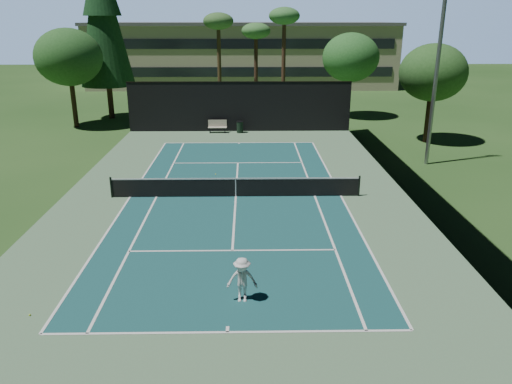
% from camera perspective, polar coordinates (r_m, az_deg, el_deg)
% --- Properties ---
extents(ground, '(160.00, 160.00, 0.00)m').
position_cam_1_polar(ground, '(25.93, -2.33, -0.55)').
color(ground, '#264B1C').
rests_on(ground, ground).
extents(apron_slab, '(18.00, 32.00, 0.01)m').
position_cam_1_polar(apron_slab, '(25.93, -2.33, -0.54)').
color(apron_slab, '#587D59').
rests_on(apron_slab, ground).
extents(court_surface, '(10.97, 23.77, 0.01)m').
position_cam_1_polar(court_surface, '(25.93, -2.33, -0.52)').
color(court_surface, '#184E4F').
rests_on(court_surface, ground).
extents(court_lines, '(11.07, 23.87, 0.01)m').
position_cam_1_polar(court_lines, '(25.92, -2.33, -0.51)').
color(court_lines, white).
rests_on(court_lines, ground).
extents(tennis_net, '(12.90, 0.10, 1.10)m').
position_cam_1_polar(tennis_net, '(25.75, -2.34, 0.62)').
color(tennis_net, black).
rests_on(tennis_net, ground).
extents(fence, '(18.04, 32.05, 4.03)m').
position_cam_1_polar(fence, '(25.39, -2.38, 3.77)').
color(fence, black).
rests_on(fence, ground).
extents(player, '(1.02, 0.61, 1.55)m').
position_cam_1_polar(player, '(16.35, -1.59, -10.01)').
color(player, white).
rests_on(player, ground).
extents(tennis_ball_a, '(0.07, 0.07, 0.07)m').
position_cam_1_polar(tennis_ball_a, '(17.46, -24.44, -12.67)').
color(tennis_ball_a, '#C3E133').
rests_on(tennis_ball_a, ground).
extents(tennis_ball_b, '(0.07, 0.07, 0.07)m').
position_cam_1_polar(tennis_ball_b, '(29.65, -4.64, 2.04)').
color(tennis_ball_b, gold).
rests_on(tennis_ball_b, ground).
extents(tennis_ball_c, '(0.08, 0.08, 0.08)m').
position_cam_1_polar(tennis_ball_c, '(27.33, 3.15, 0.57)').
color(tennis_ball_c, '#D3F638').
rests_on(tennis_ball_c, ground).
extents(tennis_ball_d, '(0.07, 0.07, 0.07)m').
position_cam_1_polar(tennis_ball_d, '(28.66, -10.83, 1.13)').
color(tennis_ball_d, '#CDD530').
rests_on(tennis_ball_d, ground).
extents(park_bench, '(1.50, 0.45, 1.02)m').
position_cam_1_polar(park_bench, '(40.80, -4.43, 7.54)').
color(park_bench, beige).
rests_on(park_bench, ground).
extents(trash_bin, '(0.56, 0.56, 0.95)m').
position_cam_1_polar(trash_bin, '(40.65, -1.85, 7.44)').
color(trash_bin, black).
rests_on(trash_bin, ground).
extents(pine_tree, '(4.80, 4.80, 15.00)m').
position_cam_1_polar(pine_tree, '(48.10, -17.22, 19.35)').
color(pine_tree, '#472D1E').
rests_on(pine_tree, ground).
extents(palm_a, '(2.80, 2.80, 9.32)m').
position_cam_1_polar(palm_a, '(48.48, -4.33, 18.48)').
color(palm_a, '#49361F').
rests_on(palm_a, ground).
extents(palm_b, '(2.80, 2.80, 8.42)m').
position_cam_1_polar(palm_b, '(50.43, -0.00, 17.61)').
color(palm_b, '#41281C').
rests_on(palm_b, ground).
extents(palm_c, '(2.80, 2.80, 9.77)m').
position_cam_1_polar(palm_c, '(47.52, 3.25, 18.99)').
color(palm_c, '#472D1E').
rests_on(palm_c, ground).
extents(decid_tree_a, '(5.12, 5.12, 7.62)m').
position_cam_1_polar(decid_tree_a, '(47.45, 10.76, 14.85)').
color(decid_tree_a, '#462B1E').
rests_on(decid_tree_a, ground).
extents(decid_tree_b, '(4.80, 4.80, 7.14)m').
position_cam_1_polar(decid_tree_b, '(38.95, 19.59, 12.72)').
color(decid_tree_b, '#41281B').
rests_on(decid_tree_b, ground).
extents(decid_tree_c, '(5.44, 5.44, 8.09)m').
position_cam_1_polar(decid_tree_c, '(44.95, -20.64, 14.21)').
color(decid_tree_c, '#402D1B').
rests_on(decid_tree_c, ground).
extents(campus_building, '(40.50, 12.50, 8.30)m').
position_cam_1_polar(campus_building, '(70.53, -1.56, 15.49)').
color(campus_building, '#B4A68C').
rests_on(campus_building, ground).
extents(light_pole, '(0.90, 0.25, 12.22)m').
position_cam_1_polar(light_pole, '(32.54, 20.09, 14.04)').
color(light_pole, gray).
rests_on(light_pole, ground).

